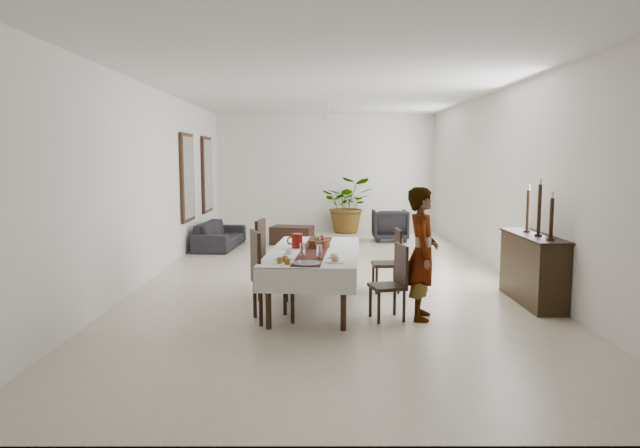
# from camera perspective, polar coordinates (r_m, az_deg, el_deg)

# --- Properties ---
(floor) EXTENTS (6.00, 12.00, 0.00)m
(floor) POSITION_cam_1_polar(r_m,az_deg,el_deg) (9.99, 1.00, -4.98)
(floor) COLOR beige
(floor) RESTS_ON ground
(ceiling) EXTENTS (6.00, 12.00, 0.02)m
(ceiling) POSITION_cam_1_polar(r_m,az_deg,el_deg) (9.86, 1.04, 13.55)
(ceiling) COLOR white
(ceiling) RESTS_ON wall_back
(wall_back) EXTENTS (6.00, 0.02, 3.20)m
(wall_back) POSITION_cam_1_polar(r_m,az_deg,el_deg) (15.79, 0.60, 5.14)
(wall_back) COLOR white
(wall_back) RESTS_ON floor
(wall_front) EXTENTS (6.00, 0.02, 3.20)m
(wall_front) POSITION_cam_1_polar(r_m,az_deg,el_deg) (3.82, 2.73, 0.43)
(wall_front) COLOR white
(wall_front) RESTS_ON floor
(wall_left) EXTENTS (0.02, 12.00, 3.20)m
(wall_left) POSITION_cam_1_polar(r_m,az_deg,el_deg) (10.19, -16.14, 4.06)
(wall_left) COLOR white
(wall_left) RESTS_ON floor
(wall_right) EXTENTS (0.02, 12.00, 3.20)m
(wall_right) POSITION_cam_1_polar(r_m,az_deg,el_deg) (10.30, 17.99, 4.02)
(wall_right) COLOR white
(wall_right) RESTS_ON floor
(dining_table_top) EXTENTS (1.19, 2.48, 0.05)m
(dining_table_top) POSITION_cam_1_polar(r_m,az_deg,el_deg) (7.77, -0.58, -2.87)
(dining_table_top) COLOR black
(dining_table_top) RESTS_ON table_leg_fl
(table_leg_fl) EXTENTS (0.08, 0.08, 0.70)m
(table_leg_fl) POSITION_cam_1_polar(r_m,az_deg,el_deg) (6.79, -5.18, -7.54)
(table_leg_fl) COLOR black
(table_leg_fl) RESTS_ON floor
(table_leg_fr) EXTENTS (0.08, 0.08, 0.70)m
(table_leg_fr) POSITION_cam_1_polar(r_m,az_deg,el_deg) (6.71, 2.36, -7.71)
(table_leg_fr) COLOR black
(table_leg_fr) RESTS_ON floor
(table_leg_bl) EXTENTS (0.08, 0.08, 0.70)m
(table_leg_bl) POSITION_cam_1_polar(r_m,az_deg,el_deg) (9.01, -2.75, -3.99)
(table_leg_bl) COLOR black
(table_leg_bl) RESTS_ON floor
(table_leg_br) EXTENTS (0.08, 0.08, 0.70)m
(table_leg_br) POSITION_cam_1_polar(r_m,az_deg,el_deg) (8.94, 2.90, -4.07)
(table_leg_br) COLOR black
(table_leg_br) RESTS_ON floor
(tablecloth_top) EXTENTS (1.39, 2.68, 0.01)m
(tablecloth_top) POSITION_cam_1_polar(r_m,az_deg,el_deg) (7.77, -0.58, -2.65)
(tablecloth_top) COLOR white
(tablecloth_top) RESTS_ON dining_table_top
(tablecloth_drape_left) EXTENTS (0.21, 2.58, 0.30)m
(tablecloth_drape_left) POSITION_cam_1_polar(r_m,az_deg,el_deg) (7.87, -4.86, -3.63)
(tablecloth_drape_left) COLOR white
(tablecloth_drape_left) RESTS_ON dining_table_top
(tablecloth_drape_right) EXTENTS (0.21, 2.58, 0.30)m
(tablecloth_drape_right) POSITION_cam_1_polar(r_m,az_deg,el_deg) (7.77, 3.75, -3.76)
(tablecloth_drape_right) COLOR white
(tablecloth_drape_right) RESTS_ON dining_table_top
(tablecloth_drape_near) EXTENTS (1.18, 0.10, 0.30)m
(tablecloth_drape_near) POSITION_cam_1_polar(r_m,az_deg,el_deg) (6.53, -1.57, -5.73)
(tablecloth_drape_near) COLOR silver
(tablecloth_drape_near) RESTS_ON dining_table_top
(tablecloth_drape_far) EXTENTS (1.18, 0.10, 0.30)m
(tablecloth_drape_far) POSITION_cam_1_polar(r_m,az_deg,el_deg) (9.06, 0.13, -2.25)
(tablecloth_drape_far) COLOR white
(tablecloth_drape_far) RESTS_ON dining_table_top
(table_runner) EXTENTS (0.55, 2.53, 0.00)m
(table_runner) POSITION_cam_1_polar(r_m,az_deg,el_deg) (7.77, -0.58, -2.59)
(table_runner) COLOR #551F18
(table_runner) RESTS_ON tablecloth_top
(red_pitcher) EXTENTS (0.16, 0.16, 0.20)m
(red_pitcher) POSITION_cam_1_polar(r_m,az_deg,el_deg) (7.93, -2.30, -1.69)
(red_pitcher) COLOR maroon
(red_pitcher) RESTS_ON tablecloth_top
(pitcher_handle) EXTENTS (0.12, 0.03, 0.12)m
(pitcher_handle) POSITION_cam_1_polar(r_m,az_deg,el_deg) (7.94, -2.91, -1.68)
(pitcher_handle) COLOR maroon
(pitcher_handle) RESTS_ON red_pitcher
(wine_glass_near) EXTENTS (0.07, 0.07, 0.17)m
(wine_glass_near) POSITION_cam_1_polar(r_m,az_deg,el_deg) (7.10, -0.07, -2.78)
(wine_glass_near) COLOR silver
(wine_glass_near) RESTS_ON tablecloth_top
(wine_glass_mid) EXTENTS (0.07, 0.07, 0.17)m
(wine_glass_mid) POSITION_cam_1_polar(r_m,az_deg,el_deg) (7.22, -1.76, -2.63)
(wine_glass_mid) COLOR silver
(wine_glass_mid) RESTS_ON tablecloth_top
(wine_glass_far) EXTENTS (0.07, 0.07, 0.17)m
(wine_glass_far) POSITION_cam_1_polar(r_m,az_deg,el_deg) (7.80, -0.18, -1.93)
(wine_glass_far) COLOR silver
(wine_glass_far) RESTS_ON tablecloth_top
(teacup_right) EXTENTS (0.09, 0.09, 0.06)m
(teacup_right) POSITION_cam_1_polar(r_m,az_deg,el_deg) (7.15, 1.41, -3.17)
(teacup_right) COLOR white
(teacup_right) RESTS_ON saucer_right
(saucer_right) EXTENTS (0.15, 0.15, 0.01)m
(saucer_right) POSITION_cam_1_polar(r_m,az_deg,el_deg) (7.15, 1.40, -3.36)
(saucer_right) COLOR silver
(saucer_right) RESTS_ON tablecloth_top
(teacup_left) EXTENTS (0.09, 0.09, 0.06)m
(teacup_left) POSITION_cam_1_polar(r_m,az_deg,el_deg) (7.45, -3.13, -2.78)
(teacup_left) COLOR silver
(teacup_left) RESTS_ON saucer_left
(saucer_left) EXTENTS (0.15, 0.15, 0.01)m
(saucer_left) POSITION_cam_1_polar(r_m,az_deg,el_deg) (7.46, -3.13, -2.96)
(saucer_left) COLOR white
(saucer_left) RESTS_ON tablecloth_top
(plate_near_right) EXTENTS (0.24, 0.24, 0.02)m
(plate_near_right) POSITION_cam_1_polar(r_m,az_deg,el_deg) (6.86, 1.52, -3.79)
(plate_near_right) COLOR silver
(plate_near_right) RESTS_ON tablecloth_top
(bread_near_right) EXTENTS (0.09, 0.09, 0.09)m
(bread_near_right) POSITION_cam_1_polar(r_m,az_deg,el_deg) (6.85, 1.52, -3.56)
(bread_near_right) COLOR tan
(bread_near_right) RESTS_ON plate_near_right
(plate_near_left) EXTENTS (0.24, 0.24, 0.02)m
(plate_near_left) POSITION_cam_1_polar(r_m,az_deg,el_deg) (7.06, -3.56, -3.49)
(plate_near_left) COLOR white
(plate_near_left) RESTS_ON tablecloth_top
(plate_far_left) EXTENTS (0.24, 0.24, 0.02)m
(plate_far_left) POSITION_cam_1_polar(r_m,az_deg,el_deg) (8.34, -2.45, -1.92)
(plate_far_left) COLOR silver
(plate_far_left) RESTS_ON tablecloth_top
(serving_tray) EXTENTS (0.36, 0.36, 0.02)m
(serving_tray) POSITION_cam_1_polar(r_m,az_deg,el_deg) (6.73, -1.37, -3.96)
(serving_tray) COLOR #3D3E42
(serving_tray) RESTS_ON tablecloth_top
(jam_jar_a) EXTENTS (0.06, 0.06, 0.08)m
(jam_jar_a) POSITION_cam_1_polar(r_m,az_deg,el_deg) (6.72, -3.27, -3.74)
(jam_jar_a) COLOR #895714
(jam_jar_a) RESTS_ON tablecloth_top
(jam_jar_b) EXTENTS (0.06, 0.06, 0.08)m
(jam_jar_b) POSITION_cam_1_polar(r_m,az_deg,el_deg) (6.80, -4.05, -3.64)
(jam_jar_b) COLOR #976916
(jam_jar_b) RESTS_ON tablecloth_top
(jam_jar_c) EXTENTS (0.06, 0.06, 0.08)m
(jam_jar_c) POSITION_cam_1_polar(r_m,az_deg,el_deg) (6.89, -3.51, -3.50)
(jam_jar_c) COLOR #8F5F14
(jam_jar_c) RESTS_ON tablecloth_top
(fruit_basket) EXTENTS (0.30, 0.30, 0.10)m
(fruit_basket) POSITION_cam_1_polar(r_m,az_deg,el_deg) (8.00, -0.07, -1.97)
(fruit_basket) COLOR brown
(fruit_basket) RESTS_ON tablecloth_top
(fruit_red) EXTENTS (0.09, 0.09, 0.09)m
(fruit_red) POSITION_cam_1_polar(r_m,az_deg,el_deg) (8.01, 0.16, -1.42)
(fruit_red) COLOR maroon
(fruit_red) RESTS_ON fruit_basket
(fruit_green) EXTENTS (0.08, 0.08, 0.08)m
(fruit_green) POSITION_cam_1_polar(r_m,az_deg,el_deg) (8.03, -0.34, -1.40)
(fruit_green) COLOR olive
(fruit_green) RESTS_ON fruit_basket
(chair_right_near_seat) EXTENTS (0.48, 0.48, 0.05)m
(chair_right_near_seat) POSITION_cam_1_polar(r_m,az_deg,el_deg) (7.18, 6.73, -6.24)
(chair_right_near_seat) COLOR black
(chair_right_near_seat) RESTS_ON chair_right_near_leg_fl
(chair_right_near_leg_fl) EXTENTS (0.05, 0.05, 0.39)m
(chair_right_near_leg_fl) POSITION_cam_1_polar(r_m,az_deg,el_deg) (7.14, 8.40, -8.16)
(chair_right_near_leg_fl) COLOR black
(chair_right_near_leg_fl) RESTS_ON floor
(chair_right_near_leg_fr) EXTENTS (0.05, 0.05, 0.39)m
(chair_right_near_leg_fr) POSITION_cam_1_polar(r_m,az_deg,el_deg) (7.44, 7.47, -7.55)
(chair_right_near_leg_fr) COLOR black
(chair_right_near_leg_fr) RESTS_ON floor
(chair_right_near_leg_bl) EXTENTS (0.05, 0.05, 0.39)m
(chair_right_near_leg_bl) POSITION_cam_1_polar(r_m,az_deg,el_deg) (7.03, 5.90, -8.36)
(chair_right_near_leg_bl) COLOR black
(chair_right_near_leg_bl) RESTS_ON floor
(chair_right_near_leg_br) EXTENTS (0.05, 0.05, 0.39)m
(chair_right_near_leg_br) POSITION_cam_1_polar(r_m,az_deg,el_deg) (7.33, 5.06, -7.73)
(chair_right_near_leg_br) COLOR black
(chair_right_near_leg_br) RESTS_ON floor
(chair_right_near_back) EXTENTS (0.13, 0.40, 0.51)m
(chair_right_near_back) POSITION_cam_1_polar(r_m,az_deg,el_deg) (7.19, 8.12, -4.04)
(chair_right_near_back) COLOR black
(chair_right_near_back) RESTS_ON chair_right_near_seat
(chair_right_far_seat) EXTENTS (0.42, 0.42, 0.05)m
(chair_right_far_seat) POSITION_cam_1_polar(r_m,az_deg,el_deg) (8.66, 6.60, -4.01)
(chair_right_far_seat) COLOR black
(chair_right_far_seat) RESTS_ON chair_right_far_leg_fl
(chair_right_far_leg_fl) EXTENTS (0.04, 0.04, 0.40)m
(chair_right_far_leg_fl) POSITION_cam_1_polar(r_m,az_deg,el_deg) (8.58, 7.86, -5.64)
(chair_right_far_leg_fl) COLOR black
(chair_right_far_leg_fl) RESTS_ON floor
(chair_right_far_leg_fr) EXTENTS (0.04, 0.04, 0.40)m
(chair_right_far_leg_fr) POSITION_cam_1_polar(r_m,az_deg,el_deg) (8.89, 7.44, -5.20)
(chair_right_far_leg_fr) COLOR black
(chair_right_far_leg_fr) RESTS_ON floor
(chair_right_far_leg_bl) EXTENTS (0.04, 0.04, 0.40)m
(chair_right_far_leg_bl) POSITION_cam_1_polar(r_m,az_deg,el_deg) (8.52, 5.69, -5.70)
(chair_right_far_leg_bl) COLOR black
(chair_right_far_leg_bl) RESTS_ON floor
(chair_right_far_leg_br) EXTENTS (0.04, 0.04, 0.40)m
(chair_right_far_leg_br) POSITION_cam_1_polar(r_m,az_deg,el_deg) (8.83, 5.34, -5.25)
(chair_right_far_leg_br) COLOR black
(chair_right_far_leg_br) RESTS_ON floor
(chair_right_far_back) EXTENTS (0.06, 0.40, 0.51)m
(chair_right_far_back) POSITION_cam_1_polar(r_m,az_deg,el_deg) (8.65, 7.82, -2.20)
(chair_right_far_back) COLOR black
(chair_right_far_back) RESTS_ON chair_right_far_seat
(chair_left_near_seat) EXTENTS (0.60, 0.60, 0.05)m
(chair_left_near_seat) POSITION_cam_1_polar(r_m,az_deg,el_deg) (7.10, -4.71, -5.69)
(chair_left_near_seat) COLOR black
(chair_left_near_seat) RESTS_ON chair_left_near_leg_fl
(chair_left_near_leg_fl) EXTENTS (0.06, 0.06, 0.47)m
(chair_left_near_leg_fl) POSITION_cam_1_polar(r_m,az_deg,el_deg) (7.31, -6.53, -7.48)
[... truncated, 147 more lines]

